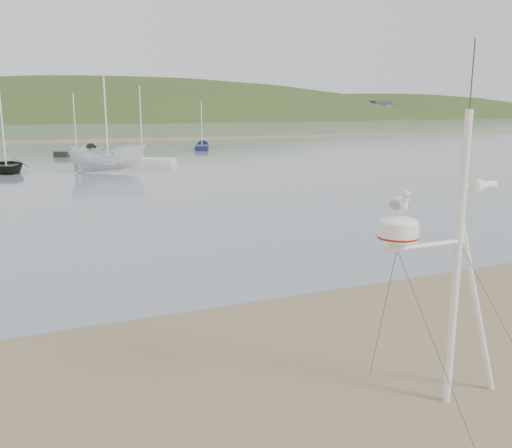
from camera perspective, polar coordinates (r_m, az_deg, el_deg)
name	(u,v)px	position (r m, az deg, el deg)	size (l,w,h in m)	color
ground	(155,434)	(7.71, -10.62, -20.88)	(560.00, 560.00, 0.00)	#7D6548
water	(23,128)	(138.43, -23.29, 9.27)	(560.00, 256.00, 0.04)	slate
sandbar	(30,142)	(76.48, -22.73, 7.96)	(560.00, 7.00, 0.07)	#7D6548
hill_ridge	(72,167)	(243.35, -18.83, 5.68)	(620.00, 180.00, 80.00)	#283B18
far_cottages	(29,110)	(202.41, -22.74, 10.99)	(294.40, 6.30, 8.00)	beige
mast_rig	(452,324)	(8.16, 19.91, -9.87)	(2.24, 2.39, 5.06)	white
boat_dark	(4,139)	(39.98, -25.04, 8.15)	(3.21, 0.93, 4.50)	black
boat_white	(107,134)	(37.59, -15.44, 9.09)	(1.90, 1.95, 5.05)	silver
sailboat_blue_far	(203,146)	(58.78, -5.65, 8.12)	(3.10, 5.51, 5.41)	#121B3F
sailboat_white_near	(122,161)	(42.89, -13.95, 6.43)	(6.39, 4.50, 6.42)	silver
sailboat_dark_mid	(87,151)	(54.06, -17.36, 7.31)	(5.25, 5.44, 6.08)	black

